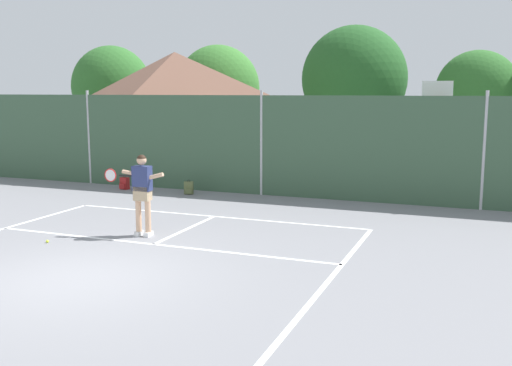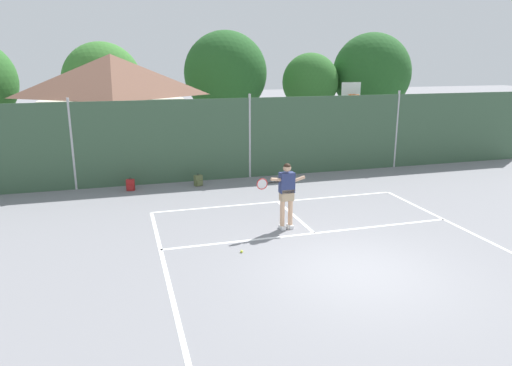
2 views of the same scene
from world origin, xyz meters
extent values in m
plane|color=gray|center=(0.00, 0.00, 0.00)|extent=(120.00, 120.00, 0.00)
cube|color=white|center=(0.00, 5.50, 0.00)|extent=(8.20, 0.10, 0.01)
cube|color=white|center=(4.10, 0.00, 0.00)|extent=(0.10, 11.00, 0.01)
cube|color=white|center=(0.00, 2.48, 0.00)|extent=(8.20, 0.10, 0.01)
cube|color=white|center=(0.00, 3.96, 0.00)|extent=(0.10, 2.97, 0.01)
cube|color=#38563D|center=(0.00, 9.00, 1.56)|extent=(26.00, 0.05, 3.12)
cylinder|color=#B2B2B7|center=(-6.50, 9.00, 1.63)|extent=(0.09, 0.09, 3.27)
cylinder|color=#B2B2B7|center=(0.00, 9.00, 1.63)|extent=(0.09, 0.09, 3.27)
cylinder|color=#B2B2B7|center=(6.50, 9.00, 1.63)|extent=(0.09, 0.09, 3.27)
cylinder|color=yellow|center=(5.09, 10.68, 1.52)|extent=(0.12, 0.12, 3.05)
cube|color=white|center=(5.09, 10.58, 3.25)|extent=(0.90, 0.06, 0.60)
torus|color=#D85919|center=(5.09, 10.31, 3.03)|extent=(0.48, 0.48, 0.02)
cube|color=beige|center=(-5.02, 12.61, 1.51)|extent=(5.47, 4.24, 3.02)
pyramid|color=brown|center=(-5.02, 12.61, 3.89)|extent=(5.91, 4.58, 1.74)
cylinder|color=brown|center=(-11.57, 17.70, 0.84)|extent=(0.36, 0.36, 1.67)
ellipsoid|color=#2D6628|center=(-11.57, 17.70, 3.45)|extent=(4.18, 3.76, 4.18)
cylinder|color=brown|center=(-5.53, 17.70, 0.84)|extent=(0.36, 0.36, 1.68)
ellipsoid|color=#38752D|center=(-5.53, 17.70, 3.39)|extent=(4.04, 3.63, 4.04)
cylinder|color=brown|center=(1.03, 17.70, 0.91)|extent=(0.36, 0.36, 1.82)
ellipsoid|color=#235623|center=(1.03, 17.70, 3.77)|extent=(4.60, 4.14, 4.60)
cylinder|color=brown|center=(6.11, 17.70, 0.91)|extent=(0.36, 0.36, 1.82)
ellipsoid|color=#2D6628|center=(6.11, 17.70, 3.23)|extent=(3.32, 2.99, 3.32)
cube|color=silver|center=(-0.48, 3.05, 0.05)|extent=(0.13, 0.27, 0.10)
cube|color=silver|center=(-0.72, 3.04, 0.05)|extent=(0.13, 0.27, 0.10)
cylinder|color=tan|center=(-0.48, 3.05, 0.51)|extent=(0.13, 0.13, 0.82)
cylinder|color=tan|center=(-0.72, 3.04, 0.51)|extent=(0.13, 0.13, 0.82)
cube|color=tan|center=(-0.60, 3.05, 0.98)|extent=(0.37, 0.26, 0.32)
cube|color=navy|center=(-0.60, 3.05, 1.32)|extent=(0.41, 0.26, 0.56)
sphere|color=tan|center=(-0.60, 3.05, 1.73)|extent=(0.22, 0.22, 0.22)
sphere|color=black|center=(-0.60, 3.05, 1.75)|extent=(0.21, 0.21, 0.21)
cylinder|color=tan|center=(-0.80, 3.01, 1.42)|extent=(0.56, 0.12, 0.17)
cylinder|color=tan|center=(-0.32, 3.06, 1.37)|extent=(0.51, 0.11, 0.22)
cylinder|color=black|center=(-1.00, 2.98, 1.37)|extent=(0.30, 0.05, 0.04)
torus|color=red|center=(-1.35, 2.91, 1.37)|extent=(0.30, 0.04, 0.30)
cylinder|color=silver|center=(-1.35, 2.91, 1.37)|extent=(0.26, 0.02, 0.26)
sphere|color=#CCE033|center=(-2.22, 1.75, 0.03)|extent=(0.07, 0.07, 0.07)
cube|color=maroon|center=(-4.62, 8.30, 0.20)|extent=(0.31, 0.23, 0.40)
cube|color=maroon|center=(-4.64, 8.18, 0.12)|extent=(0.23, 0.10, 0.18)
torus|color=black|center=(-4.62, 8.30, 0.42)|extent=(0.09, 0.03, 0.09)
cube|color=#566038|center=(-2.19, 8.25, 0.20)|extent=(0.32, 0.26, 0.40)
cube|color=#566038|center=(-2.15, 8.14, 0.12)|extent=(0.23, 0.13, 0.18)
torus|color=black|center=(-2.19, 8.25, 0.42)|extent=(0.09, 0.04, 0.09)
camera|label=1|loc=(6.47, -8.09, 3.26)|focal=41.12mm
camera|label=2|loc=(-4.87, -8.64, 4.59)|focal=33.27mm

